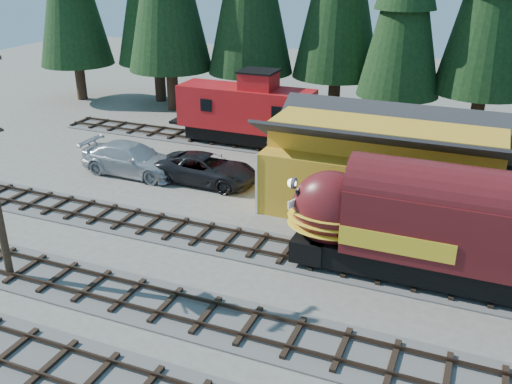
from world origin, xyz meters
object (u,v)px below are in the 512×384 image
at_px(depot, 383,159).
at_px(pickup_truck_b, 132,159).
at_px(pickup_truck_a, 206,169).
at_px(locomotive, 456,236).
at_px(caboose, 247,111).

xyz_separation_m(depot, pickup_truck_b, (-15.53, -0.52, -1.99)).
relative_size(depot, pickup_truck_a, 2.01).
bearing_deg(depot, locomotive, -56.59).
bearing_deg(pickup_truck_a, caboose, 4.72).
height_order(depot, pickup_truck_a, depot).
distance_m(depot, pickup_truck_b, 15.66).
bearing_deg(depot, pickup_truck_b, -178.08).
bearing_deg(caboose, pickup_truck_b, -118.83).
relative_size(locomotive, caboose, 1.54).
relative_size(depot, locomotive, 0.85).
bearing_deg(pickup_truck_b, pickup_truck_a, -83.96).
distance_m(caboose, pickup_truck_b, 9.29).
bearing_deg(pickup_truck_a, depot, -89.25).
distance_m(caboose, pickup_truck_a, 7.75).
height_order(depot, caboose, caboose).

